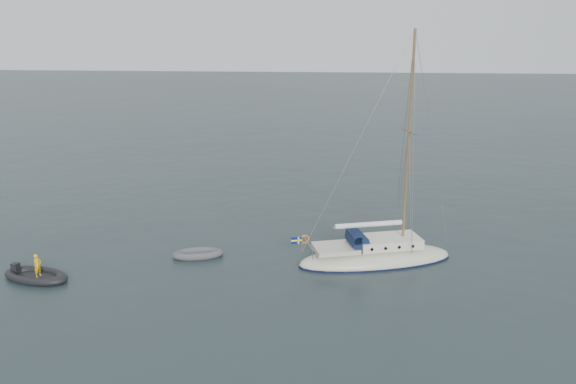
# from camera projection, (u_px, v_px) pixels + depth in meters

# --- Properties ---
(ground) EXTENTS (300.00, 300.00, 0.00)m
(ground) POSITION_uv_depth(u_px,v_px,m) (333.00, 276.00, 28.20)
(ground) COLOR black
(ground) RESTS_ON ground
(sailboat) EXTENTS (8.80, 2.64, 12.53)m
(sailboat) POSITION_uv_depth(u_px,v_px,m) (376.00, 245.00, 29.66)
(sailboat) COLOR beige
(sailboat) RESTS_ON ground
(dinghy) EXTENTS (2.78, 1.26, 0.40)m
(dinghy) POSITION_uv_depth(u_px,v_px,m) (198.00, 254.00, 30.52)
(dinghy) COLOR #4C4C50
(dinghy) RESTS_ON ground
(rib) EXTENTS (3.57, 1.62, 1.37)m
(rib) POSITION_uv_depth(u_px,v_px,m) (36.00, 275.00, 27.73)
(rib) COLOR black
(rib) RESTS_ON ground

